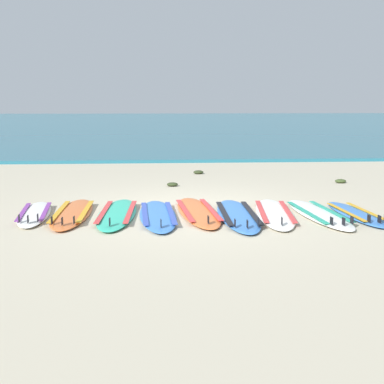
{
  "coord_description": "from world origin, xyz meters",
  "views": [
    {
      "loc": [
        -0.51,
        -8.32,
        1.85
      ],
      "look_at": [
        0.06,
        0.46,
        0.25
      ],
      "focal_mm": 46.72,
      "sensor_mm": 36.0,
      "label": 1
    }
  ],
  "objects": [
    {
      "name": "seaweed_clump_by_the_boards",
      "position": [
        3.64,
        2.77,
        0.04
      ],
      "size": [
        0.26,
        0.2,
        0.09
      ],
      "primitive_type": "ellipsoid",
      "color": "#384723",
      "rests_on": "ground"
    },
    {
      "name": "surfboard_6",
      "position": [
        1.37,
        -0.41,
        0.04
      ],
      "size": [
        0.84,
        2.39,
        0.18
      ],
      "color": "white",
      "rests_on": "ground"
    },
    {
      "name": "surfboard_8",
      "position": [
        2.69,
        -0.53,
        0.04
      ],
      "size": [
        0.63,
        1.98,
        0.18
      ],
      "color": "#3875CC",
      "rests_on": "ground"
    },
    {
      "name": "seaweed_clump_near_shoreline",
      "position": [
        0.49,
        4.44,
        0.05
      ],
      "size": [
        0.26,
        0.21,
        0.09
      ],
      "primitive_type": "ellipsoid",
      "color": "#2D381E",
      "rests_on": "ground"
    },
    {
      "name": "surfboard_0",
      "position": [
        -2.57,
        -0.19,
        0.04
      ],
      "size": [
        0.72,
        2.01,
        0.18
      ],
      "color": "white",
      "rests_on": "ground"
    },
    {
      "name": "surfboard_3",
      "position": [
        -0.55,
        -0.42,
        0.04
      ],
      "size": [
        0.71,
        2.38,
        0.18
      ],
      "color": "#3875CC",
      "rests_on": "ground"
    },
    {
      "name": "surfboard_4",
      "position": [
        0.12,
        -0.22,
        0.04
      ],
      "size": [
        0.82,
        2.47,
        0.18
      ],
      "color": "orange",
      "rests_on": "ground"
    },
    {
      "name": "surfboard_7",
      "position": [
        2.08,
        -0.5,
        0.04
      ],
      "size": [
        0.79,
        2.36,
        0.18
      ],
      "color": "white",
      "rests_on": "ground"
    },
    {
      "name": "surfboard_2",
      "position": [
        -1.22,
        -0.27,
        0.04
      ],
      "size": [
        0.67,
        2.41,
        0.18
      ],
      "color": "#2DB793",
      "rests_on": "ground"
    },
    {
      "name": "surfboard_5",
      "position": [
        0.74,
        -0.5,
        0.04
      ],
      "size": [
        0.65,
        2.48,
        0.18
      ],
      "color": "#3875CC",
      "rests_on": "ground"
    },
    {
      "name": "seaweed_clump_mid_sand",
      "position": [
        -0.24,
        2.56,
        0.04
      ],
      "size": [
        0.25,
        0.2,
        0.09
      ],
      "primitive_type": "ellipsoid",
      "color": "#2D381E",
      "rests_on": "ground"
    },
    {
      "name": "sea",
      "position": [
        0.0,
        36.79,
        0.05
      ],
      "size": [
        80.0,
        60.0,
        0.1
      ],
      "primitive_type": "cube",
      "color": "#23667A",
      "rests_on": "ground"
    },
    {
      "name": "surfboard_1",
      "position": [
        -1.95,
        -0.2,
        0.04
      ],
      "size": [
        0.61,
        2.36,
        0.18
      ],
      "color": "orange",
      "rests_on": "ground"
    },
    {
      "name": "ground_plane",
      "position": [
        0.0,
        0.0,
        0.0
      ],
      "size": [
        80.0,
        80.0,
        0.0
      ],
      "primitive_type": "plane",
      "color": "#B7AD93"
    }
  ]
}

